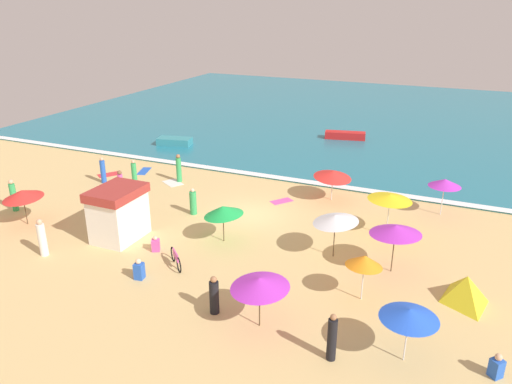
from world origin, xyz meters
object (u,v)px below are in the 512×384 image
beach_umbrella_2 (223,211)px  beach_umbrella_9 (364,261)px  beachgoer_2 (332,338)px  beachgoer_0 (139,270)px  parked_bicycle (176,258)px  beach_umbrella_6 (22,194)px  beach_umbrella_3 (333,174)px  beachgoer_10 (121,183)px  small_boat_0 (345,135)px  small_boat_1 (175,141)px  beach_tent (466,289)px  beachgoer_8 (193,202)px  beach_umbrella_1 (260,283)px  beachgoer_4 (103,171)px  beach_umbrella_7 (409,314)px  beachgoer_1 (134,174)px  beachgoer_5 (214,296)px  beach_umbrella_4 (396,230)px  beach_umbrella_8 (445,183)px  lifeguard_cabana (119,213)px  beachgoer_6 (42,238)px  beachgoer_11 (497,367)px  beach_umbrella_5 (390,197)px  beachgoer_7 (179,169)px  beachgoer_9 (13,196)px  beachgoer_3 (156,245)px  beach_umbrella_0 (335,219)px

beach_umbrella_2 → beach_umbrella_9: (7.56, -2.41, 0.10)m
beachgoer_2 → beachgoer_0: bearing=169.4°
parked_bicycle → beachgoer_2: beachgoer_2 is taller
beach_umbrella_6 → beach_umbrella_9: bearing=0.3°
beach_umbrella_3 → beachgoer_10: bearing=-159.5°
parked_bicycle → small_boat_0: size_ratio=0.38×
beachgoer_10 → beach_umbrella_2: bearing=-19.0°
beachgoer_10 → small_boat_1: (-3.03, 10.95, -0.40)m
beach_tent → beachgoer_8: bearing=167.4°
beach_umbrella_1 → beach_umbrella_2: 7.22m
beach_umbrella_2 → beachgoer_4: beach_umbrella_2 is taller
beach_umbrella_7 → parked_bicycle: bearing=167.4°
beachgoer_1 → beach_umbrella_2: bearing=-27.5°
parked_bicycle → beachgoer_5: size_ratio=0.84×
beach_tent → beachgoer_0: (-13.17, -3.79, -0.17)m
beach_umbrella_2 → beachgoer_4: (-11.29, 4.42, -0.84)m
beach_umbrella_7 → beachgoer_0: size_ratio=2.84×
beach_umbrella_4 → beach_tent: bearing=-22.4°
beach_umbrella_3 → beach_umbrella_8: bearing=2.8°
lifeguard_cabana → beach_umbrella_6: lifeguard_cabana is taller
beach_umbrella_8 → beachgoer_10: 19.27m
beach_umbrella_7 → beachgoer_6: size_ratio=1.47×
beach_umbrella_7 → small_boat_0: beach_umbrella_7 is taller
beachgoer_6 → beachgoer_8: beachgoer_6 is taller
beach_umbrella_3 → beachgoer_11: (9.00, -12.70, -1.26)m
beachgoer_0 → beach_umbrella_2: bearing=69.8°
beach_umbrella_1 → beachgoer_1: bearing=142.2°
beach_umbrella_3 → beachgoer_11: beach_umbrella_3 is taller
beach_umbrella_5 → beach_tent: beach_umbrella_5 is taller
beachgoer_8 → beach_umbrella_4: bearing=-9.8°
beach_umbrella_1 → beach_umbrella_9: 4.54m
beach_umbrella_4 → beach_umbrella_9: bearing=-105.2°
beachgoer_7 → beachgoer_9: bearing=-127.3°
beach_umbrella_6 → beachgoer_3: bearing=1.7°
lifeguard_cabana → beachgoer_2: size_ratio=1.55×
small_boat_1 → beachgoer_10: bearing=-74.5°
beach_umbrella_0 → small_boat_1: (-17.31, 13.29, -1.57)m
small_boat_0 → beachgoer_10: bearing=-117.4°
beach_umbrella_2 → beachgoer_6: (-7.23, -4.78, -0.79)m
beachgoer_6 → beachgoer_11: 19.77m
beachgoer_8 → beachgoer_11: size_ratio=1.75×
beach_umbrella_6 → beachgoer_8: (7.64, 4.84, -1.04)m
beachgoer_6 → beachgoer_2: bearing=-6.4°
parked_bicycle → beachgoer_8: bearing=112.6°
beach_umbrella_9 → beachgoer_5: size_ratio=1.28×
beach_umbrella_9 → beachgoer_8: (-10.70, 4.75, -1.07)m
beachgoer_1 → small_boat_0: 19.55m
beach_umbrella_0 → beach_umbrella_4: bearing=-6.6°
beachgoer_0 → small_boat_0: beachgoer_0 is taller
beach_umbrella_1 → beach_umbrella_4: size_ratio=1.00×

